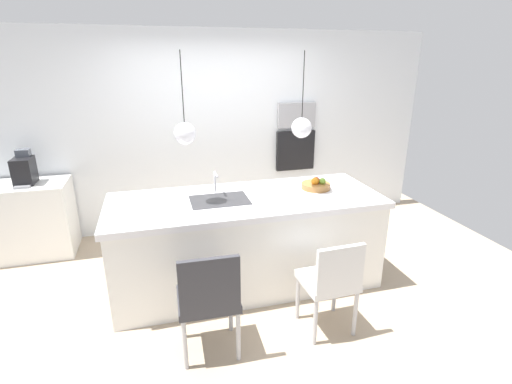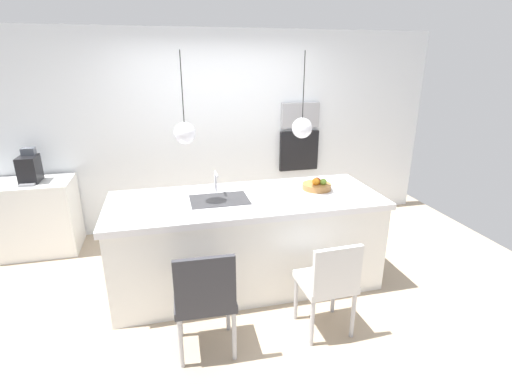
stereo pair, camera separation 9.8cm
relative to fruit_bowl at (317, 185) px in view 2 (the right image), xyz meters
name	(u,v)px [view 2 (the right image)]	position (x,y,z in m)	size (l,w,h in m)	color
floor	(247,281)	(-0.77, -0.07, -0.98)	(6.60, 6.60, 0.00)	tan
back_wall	(220,132)	(-0.77, 1.58, 0.32)	(6.00, 0.10, 2.60)	white
kitchen_island	(247,241)	(-0.77, -0.07, -0.51)	(2.67, 1.02, 0.94)	white
sink_basin	(219,200)	(-1.04, -0.07, -0.05)	(0.56, 0.40, 0.02)	#2D2D30
faucet	(216,179)	(-1.04, 0.14, 0.10)	(0.02, 0.17, 0.22)	silver
fruit_bowl	(317,185)	(0.00, 0.00, 0.00)	(0.30, 0.30, 0.13)	#9E6B38
side_counter	(27,218)	(-3.17, 1.21, -0.54)	(1.10, 0.60, 0.88)	white
coffee_machine	(29,168)	(-3.04, 1.21, 0.06)	(0.20, 0.35, 0.38)	black
microwave	(300,115)	(0.34, 1.51, 0.51)	(0.54, 0.08, 0.34)	#9E9EA3
oven	(299,151)	(0.34, 1.51, 0.01)	(0.56, 0.08, 0.56)	black
chair_near	(205,296)	(-1.30, -1.02, -0.46)	(0.48, 0.43, 0.92)	#333338
chair_middle	(329,281)	(-0.29, -1.01, -0.48)	(0.45, 0.43, 0.87)	silver
pendant_light_left	(185,133)	(-1.33, -0.07, 0.62)	(0.20, 0.20, 0.80)	silver
pendant_light_right	(302,128)	(-0.22, -0.07, 0.62)	(0.20, 0.20, 0.80)	silver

